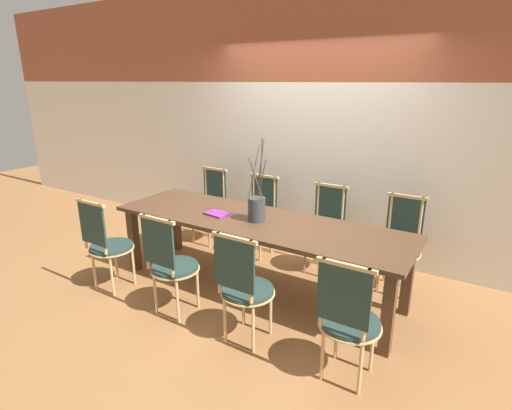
{
  "coord_description": "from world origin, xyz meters",
  "views": [
    {
      "loc": [
        1.94,
        -3.12,
        2.05
      ],
      "look_at": [
        0.0,
        0.0,
        0.9
      ],
      "focal_mm": 28.0,
      "sensor_mm": 36.0,
      "label": 1
    }
  ],
  "objects_px": {
    "book_stack": "(217,214)",
    "chair_near_center": "(244,285)",
    "chair_far_center": "(325,227)",
    "vase_centerpiece": "(257,208)",
    "dining_table": "(256,228)"
  },
  "relations": [
    {
      "from": "book_stack",
      "to": "chair_near_center",
      "type": "bearing_deg",
      "value": -41.34
    },
    {
      "from": "chair_far_center",
      "to": "vase_centerpiece",
      "type": "xyz_separation_m",
      "value": [
        -0.39,
        -0.8,
        0.37
      ]
    },
    {
      "from": "chair_near_center",
      "to": "vase_centerpiece",
      "type": "relative_size",
      "value": 1.2
    },
    {
      "from": "chair_near_center",
      "to": "book_stack",
      "type": "height_order",
      "value": "chair_near_center"
    },
    {
      "from": "vase_centerpiece",
      "to": "book_stack",
      "type": "distance_m",
      "value": 0.46
    },
    {
      "from": "dining_table",
      "to": "chair_near_center",
      "type": "xyz_separation_m",
      "value": [
        0.38,
        -0.78,
        -0.16
      ]
    },
    {
      "from": "chair_near_center",
      "to": "vase_centerpiece",
      "type": "distance_m",
      "value": 0.92
    },
    {
      "from": "dining_table",
      "to": "chair_near_center",
      "type": "distance_m",
      "value": 0.88
    },
    {
      "from": "chair_near_center",
      "to": "book_stack",
      "type": "relative_size",
      "value": 3.72
    },
    {
      "from": "dining_table",
      "to": "vase_centerpiece",
      "type": "height_order",
      "value": "vase_centerpiece"
    },
    {
      "from": "chair_far_center",
      "to": "vase_centerpiece",
      "type": "relative_size",
      "value": 1.2
    },
    {
      "from": "chair_far_center",
      "to": "book_stack",
      "type": "bearing_deg",
      "value": 46.25
    },
    {
      "from": "vase_centerpiece",
      "to": "chair_near_center",
      "type": "bearing_deg",
      "value": -64.9
    },
    {
      "from": "chair_far_center",
      "to": "book_stack",
      "type": "relative_size",
      "value": 3.72
    },
    {
      "from": "dining_table",
      "to": "vase_centerpiece",
      "type": "bearing_deg",
      "value": -46.53
    }
  ]
}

